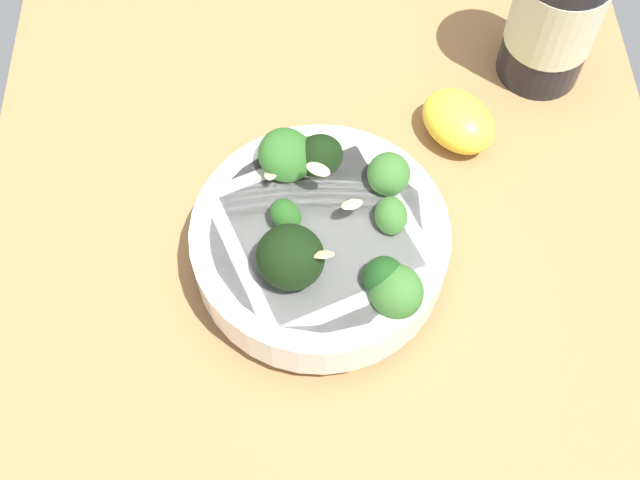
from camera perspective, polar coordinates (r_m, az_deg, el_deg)
name	(u,v)px	position (r cm, az deg, el deg)	size (l,w,h in cm)	color
ground_plane	(329,259)	(64.75, 0.62, -1.36)	(56.17, 56.17, 3.51)	#996D42
bowl_of_broccoli	(322,240)	(59.17, 0.11, 0.02)	(19.02, 19.02, 10.26)	white
lemon_wedge	(458,121)	(68.53, 9.83, 8.34)	(6.86, 5.19, 3.95)	yellow
bottle_tall	(559,4)	(70.74, 16.71, 15.81)	(7.51, 7.51, 17.12)	black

